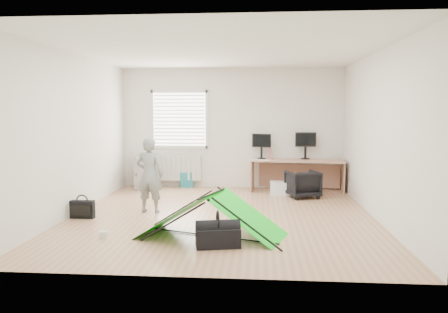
# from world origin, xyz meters

# --- Properties ---
(ground) EXTENTS (5.50, 5.50, 0.00)m
(ground) POSITION_xyz_m (0.00, 0.00, 0.00)
(ground) COLOR tan
(ground) RESTS_ON ground
(back_wall) EXTENTS (5.00, 0.02, 2.70)m
(back_wall) POSITION_xyz_m (0.00, 2.75, 1.35)
(back_wall) COLOR silver
(back_wall) RESTS_ON ground
(window) EXTENTS (1.20, 0.06, 1.20)m
(window) POSITION_xyz_m (-1.20, 2.71, 1.55)
(window) COLOR silver
(window) RESTS_ON back_wall
(radiator) EXTENTS (1.00, 0.12, 0.60)m
(radiator) POSITION_xyz_m (-1.20, 2.67, 0.45)
(radiator) COLOR silver
(radiator) RESTS_ON back_wall
(desk) EXTENTS (2.05, 0.82, 0.68)m
(desk) POSITION_xyz_m (1.45, 2.38, 0.34)
(desk) COLOR tan
(desk) RESTS_ON ground
(filing_cabinet) EXTENTS (0.64, 0.73, 0.71)m
(filing_cabinet) POSITION_xyz_m (-1.91, 2.39, 0.36)
(filing_cabinet) COLOR gray
(filing_cabinet) RESTS_ON ground
(monitor_left) EXTENTS (0.44, 0.22, 0.41)m
(monitor_left) POSITION_xyz_m (0.67, 2.54, 0.88)
(monitor_left) COLOR black
(monitor_left) RESTS_ON desk
(monitor_right) EXTENTS (0.46, 0.11, 0.43)m
(monitor_right) POSITION_xyz_m (1.64, 2.57, 0.90)
(monitor_right) COLOR black
(monitor_right) RESTS_ON desk
(keyboard) EXTENTS (0.45, 0.31, 0.02)m
(keyboard) POSITION_xyz_m (0.67, 2.23, 0.69)
(keyboard) COLOR beige
(keyboard) RESTS_ON desk
(thermos) EXTENTS (0.07, 0.07, 0.23)m
(thermos) POSITION_xyz_m (0.87, 2.55, 0.80)
(thermos) COLOR #CB727B
(thermos) RESTS_ON desk
(office_chair) EXTENTS (0.74, 0.75, 0.55)m
(office_chair) POSITION_xyz_m (1.49, 1.63, 0.27)
(office_chair) COLOR black
(office_chair) RESTS_ON ground
(person) EXTENTS (0.50, 0.36, 1.30)m
(person) POSITION_xyz_m (-1.26, 0.13, 0.65)
(person) COLOR gray
(person) RESTS_ON ground
(kite) EXTENTS (2.12, 1.44, 0.60)m
(kite) POSITION_xyz_m (-0.04, -1.26, 0.30)
(kite) COLOR #14D71D
(kite) RESTS_ON ground
(storage_crate) EXTENTS (0.49, 0.34, 0.27)m
(storage_crate) POSITION_xyz_m (1.09, 1.90, 0.13)
(storage_crate) COLOR white
(storage_crate) RESTS_ON ground
(tote_bag) EXTENTS (0.31, 0.20, 0.34)m
(tote_bag) POSITION_xyz_m (-1.04, 2.64, 0.17)
(tote_bag) COLOR teal
(tote_bag) RESTS_ON ground
(laptop_bag) EXTENTS (0.39, 0.12, 0.29)m
(laptop_bag) POSITION_xyz_m (-2.26, -0.37, 0.15)
(laptop_bag) COLOR black
(laptop_bag) RESTS_ON ground
(white_box) EXTENTS (0.10, 0.10, 0.09)m
(white_box) POSITION_xyz_m (-1.52, -1.42, 0.05)
(white_box) COLOR silver
(white_box) RESTS_ON ground
(duffel_bag) EXTENTS (0.61, 0.40, 0.25)m
(duffel_bag) POSITION_xyz_m (0.08, -1.69, 0.12)
(duffel_bag) COLOR black
(duffel_bag) RESTS_ON ground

